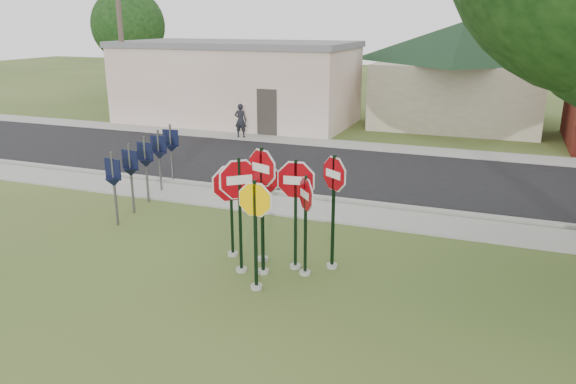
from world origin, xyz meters
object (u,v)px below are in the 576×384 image
at_px(stop_sign_left, 240,198).
at_px(pedestrian, 241,120).
at_px(stop_sign_yellow, 255,223).
at_px(utility_pole_near, 120,26).
at_px(stop_sign_center, 262,192).

xyz_separation_m(stop_sign_left, pedestrian, (-6.26, 13.01, -0.85)).
xyz_separation_m(stop_sign_yellow, utility_pole_near, (-13.97, 14.75, 3.54)).
bearing_deg(utility_pole_near, stop_sign_left, -46.65).
distance_m(stop_sign_center, pedestrian, 14.60).
bearing_deg(pedestrian, stop_sign_center, 109.95).
xyz_separation_m(stop_sign_center, stop_sign_left, (-0.48, -0.09, -0.14)).
relative_size(stop_sign_yellow, stop_sign_left, 0.89).
distance_m(stop_sign_center, utility_pole_near, 19.93).
relative_size(stop_sign_left, pedestrian, 1.72).
height_order(stop_sign_yellow, pedestrian, stop_sign_yellow).
distance_m(stop_sign_yellow, utility_pole_near, 20.62).
xyz_separation_m(stop_sign_center, stop_sign_yellow, (0.16, -0.72, -0.40)).
bearing_deg(stop_sign_center, pedestrian, 117.55).
xyz_separation_m(stop_sign_yellow, stop_sign_left, (-0.64, 0.63, 0.25)).
bearing_deg(stop_sign_center, stop_sign_yellow, -77.20).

